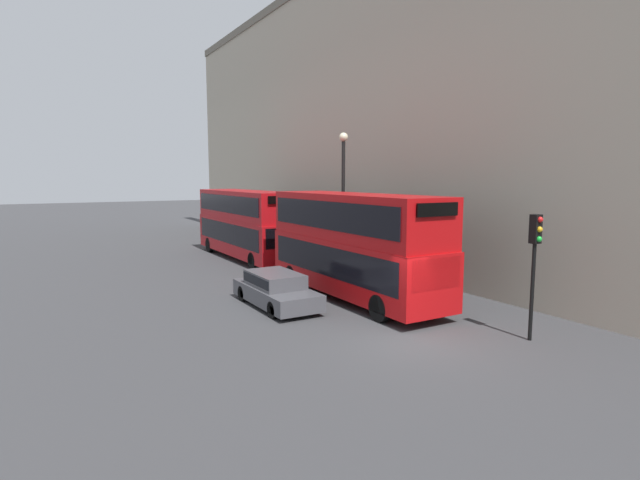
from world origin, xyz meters
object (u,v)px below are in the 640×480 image
car_dark_sedan (276,288)px  pedestrian (350,265)px  traffic_light (535,251)px  bus_second_in_queue (246,221)px  bus_leading (353,241)px

car_dark_sedan → pedestrian: (5.51, 2.98, 0.00)m
traffic_light → bus_second_in_queue: bearing=95.2°
bus_second_in_queue → car_dark_sedan: (-3.40, -11.61, -1.64)m
car_dark_sedan → bus_leading: bearing=-7.5°
bus_leading → car_dark_sedan: bearing=172.5°
bus_leading → bus_second_in_queue: bus_leading is taller
car_dark_sedan → pedestrian: size_ratio=2.95×
bus_second_in_queue → traffic_light: 19.56m
bus_second_in_queue → pedestrian: bearing=-76.2°
car_dark_sedan → traffic_light: bearing=-56.7°
bus_leading → pedestrian: 4.38m
bus_leading → bus_second_in_queue: (-0.00, 12.06, -0.08)m
traffic_light → car_dark_sedan: bearing=123.3°
pedestrian → car_dark_sedan: bearing=-151.6°
bus_leading → bus_second_in_queue: 12.06m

